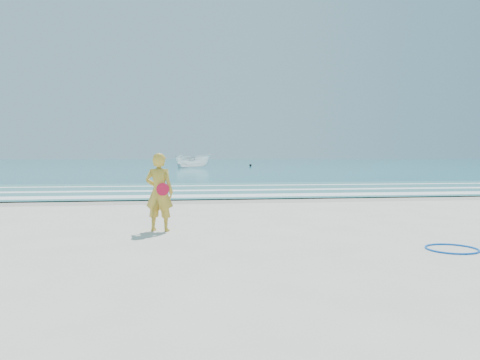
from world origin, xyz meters
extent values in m
plane|color=silver|center=(0.00, 0.00, 0.00)|extent=(400.00, 400.00, 0.00)
cube|color=#B2A893|center=(0.00, 9.00, 0.00)|extent=(400.00, 2.40, 0.00)
cube|color=#19727F|center=(0.00, 105.00, 0.02)|extent=(400.00, 190.00, 0.04)
cube|color=#59B7AD|center=(0.00, 14.00, 0.04)|extent=(400.00, 10.00, 0.01)
cube|color=white|center=(0.00, 10.30, 0.05)|extent=(400.00, 1.40, 0.01)
cube|color=white|center=(0.00, 13.20, 0.05)|extent=(400.00, 0.90, 0.01)
cube|color=white|center=(0.00, 16.50, 0.05)|extent=(400.00, 0.60, 0.01)
torus|color=blue|center=(3.75, -0.51, 0.02)|extent=(1.04, 1.04, 0.03)
imported|color=white|center=(1.24, 52.00, 0.93)|extent=(4.85, 2.48, 1.78)
sphere|color=black|center=(9.87, 59.51, 0.22)|extent=(0.36, 0.36, 0.36)
imported|color=gold|center=(-1.34, 2.21, 0.85)|extent=(0.71, 0.57, 1.69)
cylinder|color=red|center=(-1.26, 2.03, 0.92)|extent=(0.27, 0.08, 0.27)
camera|label=1|loc=(-0.99, -7.97, 1.63)|focal=35.00mm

